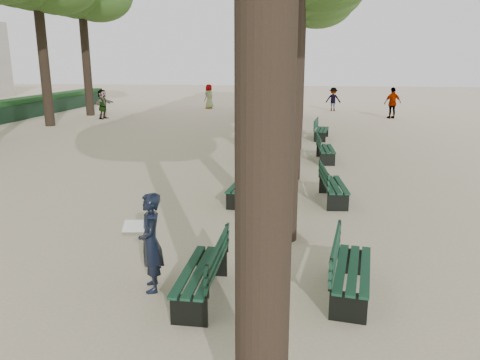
# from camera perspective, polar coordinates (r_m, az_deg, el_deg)

# --- Properties ---
(ground) EXTENTS (120.00, 120.00, 0.00)m
(ground) POSITION_cam_1_polar(r_m,az_deg,el_deg) (7.18, -8.32, -15.22)
(ground) COLOR beige
(ground) RESTS_ON ground
(bench_left_0) EXTENTS (0.58, 1.80, 0.92)m
(bench_left_0) POSITION_cam_1_polar(r_m,az_deg,el_deg) (7.29, -4.75, -12.22)
(bench_left_0) COLOR black
(bench_left_0) RESTS_ON ground
(bench_left_1) EXTENTS (0.76, 1.85, 0.92)m
(bench_left_1) POSITION_cam_1_polar(r_m,az_deg,el_deg) (11.99, 0.50, -1.33)
(bench_left_1) COLOR black
(bench_left_1) RESTS_ON ground
(bench_left_2) EXTENTS (0.80, 1.86, 0.92)m
(bench_left_2) POSITION_cam_1_polar(r_m,az_deg,el_deg) (16.73, 2.65, 3.21)
(bench_left_2) COLOR black
(bench_left_2) RESTS_ON ground
(bench_left_3) EXTENTS (0.68, 1.83, 0.92)m
(bench_left_3) POSITION_cam_1_polar(r_m,az_deg,el_deg) (22.01, 3.94, 5.92)
(bench_left_3) COLOR black
(bench_left_3) RESTS_ON ground
(bench_right_0) EXTENTS (0.81, 1.86, 0.92)m
(bench_right_0) POSITION_cam_1_polar(r_m,az_deg,el_deg) (7.52, 13.41, -11.71)
(bench_right_0) COLOR black
(bench_right_0) RESTS_ON ground
(bench_right_1) EXTENTS (0.74, 1.85, 0.92)m
(bench_right_1) POSITION_cam_1_polar(r_m,az_deg,el_deg) (12.18, 11.30, -1.36)
(bench_right_1) COLOR black
(bench_right_1) RESTS_ON ground
(bench_right_2) EXTENTS (0.67, 1.83, 0.92)m
(bench_right_2) POSITION_cam_1_polar(r_m,az_deg,el_deg) (17.03, 10.39, 3.19)
(bench_right_2) COLOR black
(bench_right_2) RESTS_ON ground
(bench_right_3) EXTENTS (0.78, 1.85, 0.92)m
(bench_right_3) POSITION_cam_1_polar(r_m,az_deg,el_deg) (21.71, 9.90, 5.62)
(bench_right_3) COLOR black
(bench_right_3) RESTS_ON ground
(man_with_map) EXTENTS (0.69, 0.70, 1.58)m
(man_with_map) POSITION_cam_1_polar(r_m,az_deg,el_deg) (7.44, -10.83, -7.48)
(man_with_map) COLOR black
(man_with_map) RESTS_ON ground
(pedestrian_a) EXTENTS (0.96, 0.88, 1.91)m
(pedestrian_a) POSITION_cam_1_polar(r_m,az_deg,el_deg) (30.93, 0.12, 9.70)
(pedestrian_a) COLOR #262628
(pedestrian_a) RESTS_ON ground
(pedestrian_e) EXTENTS (0.66, 1.70, 1.79)m
(pedestrian_e) POSITION_cam_1_polar(r_m,az_deg,el_deg) (30.07, -16.40, 8.87)
(pedestrian_e) COLOR #262628
(pedestrian_e) RESTS_ON ground
(pedestrian_c) EXTENTS (1.17, 0.75, 1.90)m
(pedestrian_c) POSITION_cam_1_polar(r_m,az_deg,el_deg) (30.53, 18.11, 8.92)
(pedestrian_c) COLOR #262628
(pedestrian_c) RESTS_ON ground
(pedestrian_d) EXTENTS (0.70, 0.93, 1.77)m
(pedestrian_d) POSITION_cam_1_polar(r_m,az_deg,el_deg) (35.18, -3.79, 10.14)
(pedestrian_d) COLOR #262628
(pedestrian_d) RESTS_ON ground
(pedestrian_b) EXTENTS (1.09, 0.50, 1.63)m
(pedestrian_b) POSITION_cam_1_polar(r_m,az_deg,el_deg) (34.08, 11.30, 9.64)
(pedestrian_b) COLOR #262628
(pedestrian_b) RESTS_ON ground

